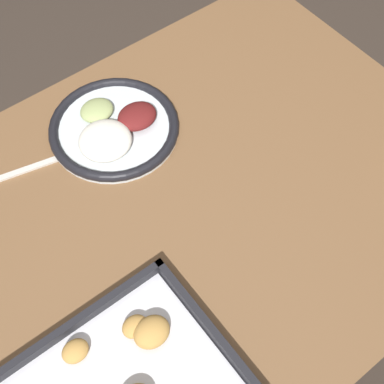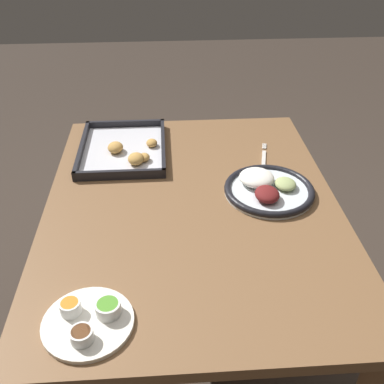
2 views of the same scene
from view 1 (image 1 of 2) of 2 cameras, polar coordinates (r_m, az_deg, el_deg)
ground_plane at (r=1.62m, az=0.29°, el=-13.64°), size 8.00×8.00×0.00m
dining_table at (r=1.08m, az=0.42°, el=-3.69°), size 1.05×0.81×0.70m
dinner_plate at (r=1.07m, az=-8.34°, el=6.76°), size 0.26×0.26×0.05m
fork at (r=1.06m, az=-16.77°, el=2.50°), size 0.21×0.06×0.00m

